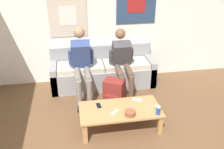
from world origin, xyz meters
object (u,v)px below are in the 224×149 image
object	(u,v)px
pillar_candle	(157,108)
cell_phone	(99,105)
person_seated_teen	(122,60)
drink_can_blue	(158,111)
coffee_table	(120,112)
person_seated_adult	(82,61)
couch	(103,72)
backpack	(114,93)
game_controller_near_left	(137,99)
ceramic_bowl	(130,113)
game_controller_near_right	(115,112)

from	to	relation	value
pillar_candle	cell_phone	distance (m)	0.89
person_seated_teen	drink_can_blue	world-z (taller)	person_seated_teen
coffee_table	cell_phone	size ratio (longest dim) A/B	8.69
coffee_table	person_seated_adult	xyz separation A→B (m)	(-0.50, 1.10, 0.40)
couch	backpack	bearing A→B (deg)	-82.86
pillar_candle	game_controller_near_left	world-z (taller)	pillar_candle
ceramic_bowl	cell_phone	bearing A→B (deg)	142.64
coffee_table	person_seated_adult	world-z (taller)	person_seated_adult
backpack	drink_can_blue	xyz separation A→B (m)	(0.49, -0.91, 0.18)
cell_phone	pillar_candle	bearing A→B (deg)	-17.70
couch	coffee_table	bearing A→B (deg)	-87.33
person_seated_adult	game_controller_near_left	bearing A→B (deg)	-48.00
couch	backpack	distance (m)	0.75
game_controller_near_right	pillar_candle	bearing A→B (deg)	-4.56
person_seated_teen	couch	bearing A→B (deg)	134.93
backpack	pillar_candle	xyz separation A→B (m)	(0.51, -0.82, 0.16)
couch	person_seated_teen	distance (m)	0.59
ceramic_bowl	game_controller_near_left	size ratio (longest dim) A/B	1.14
game_controller_near_right	drink_can_blue	bearing A→B (deg)	-13.21
pillar_candle	cell_phone	world-z (taller)	pillar_candle
coffee_table	backpack	world-z (taller)	backpack
backpack	drink_can_blue	bearing A→B (deg)	-61.49
person_seated_teen	backpack	bearing A→B (deg)	-119.20
coffee_table	cell_phone	xyz separation A→B (m)	(-0.31, 0.14, 0.06)
person_seated_teen	cell_phone	size ratio (longest dim) A/B	8.43
game_controller_near_left	game_controller_near_right	xyz separation A→B (m)	(-0.41, -0.28, 0.00)
ceramic_bowl	game_controller_near_right	distance (m)	0.23
person_seated_adult	cell_phone	bearing A→B (deg)	-79.07
person_seated_teen	ceramic_bowl	bearing A→B (deg)	-96.64
coffee_table	game_controller_near_left	size ratio (longest dim) A/B	8.53
pillar_candle	game_controller_near_right	bearing A→B (deg)	175.44
person_seated_adult	person_seated_teen	distance (m)	0.76
backpack	cell_phone	size ratio (longest dim) A/B	3.32
person_seated_teen	game_controller_near_right	distance (m)	1.27
person_seated_adult	ceramic_bowl	bearing A→B (deg)	-64.73
coffee_table	game_controller_near_right	xyz separation A→B (m)	(-0.10, -0.08, 0.06)
couch	drink_can_blue	distance (m)	1.76
backpack	cell_phone	distance (m)	0.65
game_controller_near_left	game_controller_near_right	distance (m)	0.50
person_seated_teen	drink_can_blue	xyz separation A→B (m)	(0.26, -1.33, -0.25)
person_seated_teen	cell_phone	xyz separation A→B (m)	(-0.57, -0.96, -0.31)
coffee_table	person_seated_teen	bearing A→B (deg)	76.72
coffee_table	backpack	size ratio (longest dim) A/B	2.62
couch	coffee_table	xyz separation A→B (m)	(0.07, -1.42, 0.01)
person_seated_adult	pillar_candle	distance (m)	1.64
coffee_table	backpack	distance (m)	0.68
couch	coffee_table	distance (m)	1.42
backpack	pillar_candle	distance (m)	0.98
person_seated_adult	drink_can_blue	size ratio (longest dim) A/B	10.19
game_controller_near_left	game_controller_near_right	size ratio (longest dim) A/B	1.12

